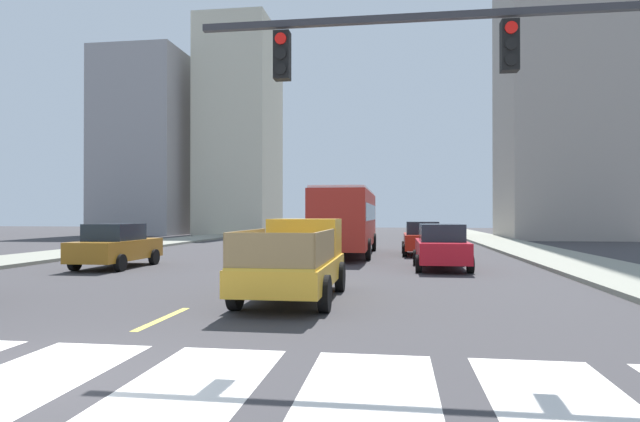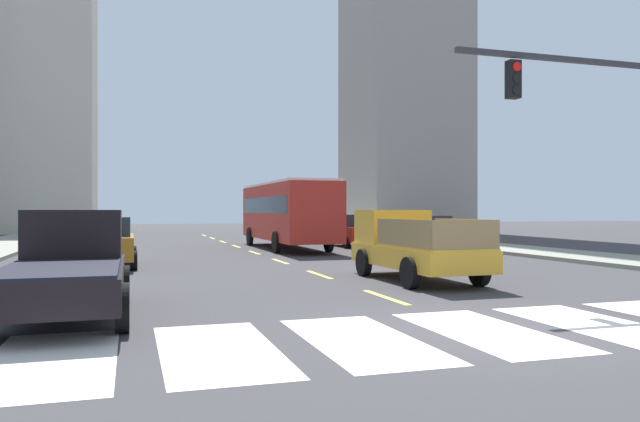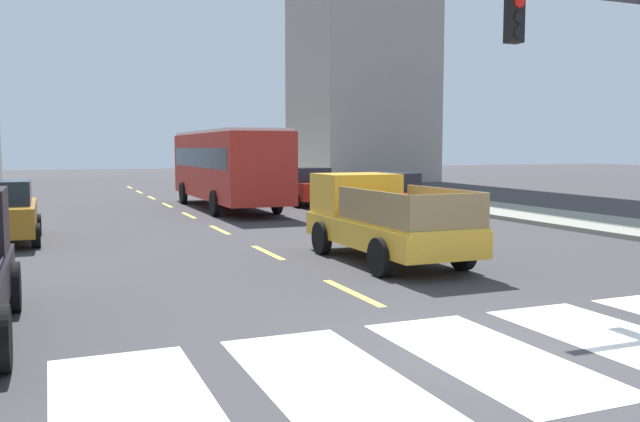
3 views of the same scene
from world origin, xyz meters
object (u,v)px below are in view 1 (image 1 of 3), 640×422
at_px(city_bus, 347,217).
at_px(sedan_mid, 441,247).
at_px(sedan_near_right, 422,238).
at_px(traffic_signal_gantry, 586,81).
at_px(pickup_stakebed, 297,260).
at_px(sedan_far, 116,246).

distance_m(city_bus, sedan_mid, 7.86).
xyz_separation_m(sedan_near_right, traffic_signal_gantry, (1.72, -18.75, 3.36)).
xyz_separation_m(city_bus, traffic_signal_gantry, (5.54, -18.20, 2.27)).
height_order(sedan_mid, sedan_near_right, same).
bearing_deg(pickup_stakebed, traffic_signal_gantry, -35.70).
xyz_separation_m(pickup_stakebed, sedan_near_right, (3.79, 14.65, -0.08)).
relative_size(sedan_far, sedan_near_right, 1.00).
bearing_deg(traffic_signal_gantry, sedan_far, 143.18).
bearing_deg(traffic_signal_gantry, sedan_near_right, 95.24).
relative_size(pickup_stakebed, city_bus, 0.48).
distance_m(pickup_stakebed, sedan_mid, 8.62).
relative_size(city_bus, traffic_signal_gantry, 1.12).
height_order(pickup_stakebed, sedan_far, pickup_stakebed).
bearing_deg(sedan_mid, city_bus, 122.81).
bearing_deg(sedan_far, sedan_mid, 5.83).
height_order(sedan_far, sedan_near_right, same).
relative_size(city_bus, sedan_far, 2.45).
distance_m(sedan_far, sedan_near_right, 14.76).
distance_m(city_bus, sedan_far, 11.48).
bearing_deg(sedan_near_right, pickup_stakebed, -106.48).
bearing_deg(traffic_signal_gantry, city_bus, 106.94).
height_order(pickup_stakebed, sedan_mid, pickup_stakebed).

